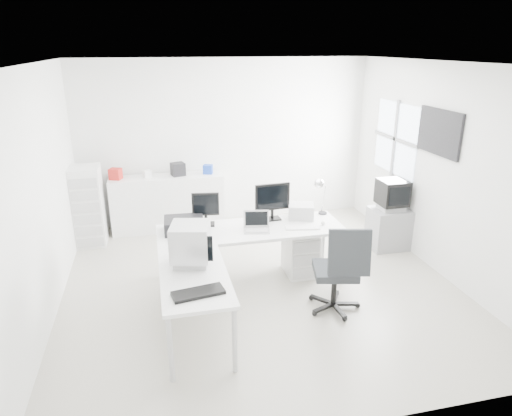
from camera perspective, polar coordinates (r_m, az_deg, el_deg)
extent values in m
cube|color=silver|center=(6.13, 0.43, -9.45)|extent=(5.00, 5.00, 0.01)
cube|color=white|center=(5.36, 0.51, 17.69)|extent=(5.00, 5.00, 0.01)
cube|color=silver|center=(7.97, -3.80, 8.20)|extent=(5.00, 0.02, 2.80)
cube|color=silver|center=(5.58, -25.35, 1.21)|extent=(0.02, 5.00, 2.80)
cube|color=silver|center=(6.61, 22.09, 4.36)|extent=(0.02, 5.00, 2.80)
cube|color=silver|center=(6.31, 5.54, -5.61)|extent=(0.40, 0.50, 0.60)
cube|color=black|center=(5.86, -8.99, -2.09)|extent=(0.51, 0.41, 0.17)
cube|color=silver|center=(5.94, 5.83, -2.45)|extent=(0.46, 0.20, 0.02)
sphere|color=silver|center=(6.07, 8.37, -1.85)|extent=(0.06, 0.06, 0.06)
cube|color=#A9A9A9|center=(6.26, 5.65, -0.39)|extent=(0.41, 0.37, 0.19)
cube|color=black|center=(4.45, -7.24, -10.47)|extent=(0.52, 0.28, 0.03)
cube|color=gray|center=(7.34, 16.24, -2.45)|extent=(0.58, 0.47, 0.63)
cube|color=silver|center=(7.86, -10.95, 0.65)|extent=(1.86, 0.47, 0.93)
cube|color=#AF1E19|center=(7.72, -17.16, 4.09)|extent=(0.22, 0.21, 0.18)
cube|color=silver|center=(7.71, -13.43, 4.18)|extent=(0.15, 0.14, 0.12)
cube|color=black|center=(7.71, -9.74, 4.80)|extent=(0.26, 0.24, 0.21)
cube|color=#183BA9|center=(7.76, -6.03, 4.83)|extent=(0.18, 0.17, 0.15)
cylinder|color=silver|center=(7.78, -19.36, 4.13)|extent=(0.07, 0.07, 0.22)
cube|color=silver|center=(7.55, -20.19, 0.22)|extent=(0.44, 0.52, 1.25)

